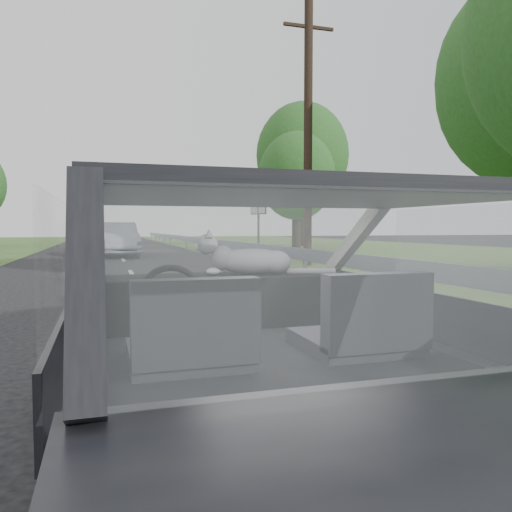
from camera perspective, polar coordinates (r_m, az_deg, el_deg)
ground at (r=2.75m, az=0.74°, el=-24.71°), size 140.00×140.00×0.00m
subject_car at (r=2.49m, az=0.75°, el=-9.81°), size 1.80×4.00×1.45m
dashboard at (r=3.06m, az=-2.85°, el=-4.98°), size 1.58×0.45×0.30m
driver_seat at (r=2.09m, az=-7.37°, el=-8.04°), size 0.50×0.72×0.42m
passenger_seat at (r=2.36m, az=12.33°, el=-6.79°), size 0.50×0.72×0.42m
steering_wheel at (r=2.69m, az=-9.61°, el=-4.66°), size 0.36×0.36×0.04m
cat at (r=3.07m, az=-0.39°, el=-0.42°), size 0.65×0.34×0.28m
guardrail at (r=13.32m, az=5.21°, el=0.21°), size 0.05×90.00×0.32m
other_car at (r=23.16m, az=-15.58°, el=1.86°), size 2.06×4.73×1.53m
highway_sign at (r=20.72m, az=0.28°, el=3.04°), size 0.47×0.92×2.41m
utility_pole at (r=17.12m, az=5.97°, el=13.64°), size 0.33×0.33×8.75m
tree_2 at (r=27.19m, az=4.66°, el=7.14°), size 4.15×4.15×6.26m
tree_3 at (r=34.95m, az=5.30°, el=9.03°), size 7.63×7.63×9.60m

